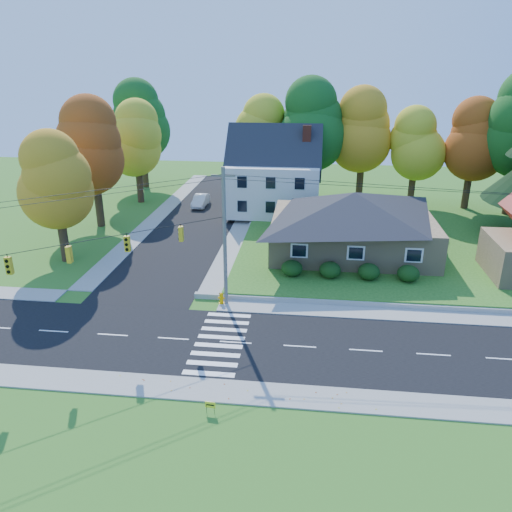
{
  "coord_description": "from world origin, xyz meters",
  "views": [
    {
      "loc": [
        4.41,
        -26.73,
        16.35
      ],
      "look_at": [
        0.34,
        8.0,
        2.75
      ],
      "focal_mm": 35.0,
      "sensor_mm": 36.0,
      "label": 1
    }
  ],
  "objects": [
    {
      "name": "ground",
      "position": [
        0.0,
        0.0,
        0.0
      ],
      "size": [
        120.0,
        120.0,
        0.0
      ],
      "primitive_type": "plane",
      "color": "#3D7923"
    },
    {
      "name": "road_main",
      "position": [
        0.0,
        0.0,
        0.01
      ],
      "size": [
        90.0,
        8.0,
        0.02
      ],
      "primitive_type": "cube",
      "color": "black",
      "rests_on": "ground"
    },
    {
      "name": "road_cross",
      "position": [
        -8.0,
        26.0,
        0.01
      ],
      "size": [
        8.0,
        44.0,
        0.02
      ],
      "primitive_type": "cube",
      "color": "black",
      "rests_on": "ground"
    },
    {
      "name": "sidewalk_north",
      "position": [
        0.0,
        5.0,
        0.04
      ],
      "size": [
        90.0,
        2.0,
        0.08
      ],
      "primitive_type": "cube",
      "color": "#9C9A90",
      "rests_on": "ground"
    },
    {
      "name": "sidewalk_south",
      "position": [
        0.0,
        -5.0,
        0.04
      ],
      "size": [
        90.0,
        2.0,
        0.08
      ],
      "primitive_type": "cube",
      "color": "#9C9A90",
      "rests_on": "ground"
    },
    {
      "name": "lawn",
      "position": [
        13.0,
        21.0,
        0.25
      ],
      "size": [
        30.0,
        30.0,
        0.5
      ],
      "primitive_type": "cube",
      "color": "#3D7923",
      "rests_on": "ground"
    },
    {
      "name": "ranch_house",
      "position": [
        8.0,
        16.0,
        3.27
      ],
      "size": [
        14.6,
        10.6,
        5.4
      ],
      "color": "tan",
      "rests_on": "lawn"
    },
    {
      "name": "colonial_house",
      "position": [
        0.04,
        28.0,
        4.58
      ],
      "size": [
        10.4,
        8.4,
        9.6
      ],
      "color": "silver",
      "rests_on": "lawn"
    },
    {
      "name": "hedge_row",
      "position": [
        7.5,
        9.8,
        1.14
      ],
      "size": [
        10.7,
        1.7,
        1.27
      ],
      "color": "#163A10",
      "rests_on": "lawn"
    },
    {
      "name": "traffic_infrastructure",
      "position": [
        -0.15,
        1.35,
        5.15
      ],
      "size": [
        38.1,
        10.66,
        10.0
      ],
      "color": "#666059",
      "rests_on": "ground"
    },
    {
      "name": "tree_lot_0",
      "position": [
        -2.0,
        34.0,
        8.31
      ],
      "size": [
        6.72,
        6.72,
        12.51
      ],
      "color": "#3F2A19",
      "rests_on": "lawn"
    },
    {
      "name": "tree_lot_1",
      "position": [
        4.0,
        33.0,
        9.61
      ],
      "size": [
        7.84,
        7.84,
        14.6
      ],
      "color": "#3F2A19",
      "rests_on": "lawn"
    },
    {
      "name": "tree_lot_2",
      "position": [
        10.0,
        34.0,
        8.96
      ],
      "size": [
        7.28,
        7.28,
        13.56
      ],
      "color": "#3F2A19",
      "rests_on": "lawn"
    },
    {
      "name": "tree_lot_3",
      "position": [
        16.0,
        33.0,
        7.65
      ],
      "size": [
        6.16,
        6.16,
        11.47
      ],
      "color": "#3F2A19",
      "rests_on": "lawn"
    },
    {
      "name": "tree_lot_4",
      "position": [
        22.0,
        32.0,
        8.31
      ],
      "size": [
        6.72,
        6.72,
        12.51
      ],
      "color": "#3F2A19",
      "rests_on": "lawn"
    },
    {
      "name": "tree_west_0",
      "position": [
        -17.0,
        12.0,
        7.15
      ],
      "size": [
        6.16,
        6.16,
        11.47
      ],
      "color": "#3F2A19",
      "rests_on": "ground"
    },
    {
      "name": "tree_west_1",
      "position": [
        -18.0,
        22.0,
        8.46
      ],
      "size": [
        7.28,
        7.28,
        13.56
      ],
      "color": "#3F2A19",
      "rests_on": "ground"
    },
    {
      "name": "tree_west_2",
      "position": [
        -17.0,
        32.0,
        7.81
      ],
      "size": [
        6.72,
        6.72,
        12.51
      ],
      "color": "#3F2A19",
      "rests_on": "ground"
    },
    {
      "name": "tree_west_3",
      "position": [
        -19.0,
        40.0,
        9.11
      ],
      "size": [
        7.84,
        7.84,
        14.6
      ],
      "color": "#3F2A19",
      "rests_on": "ground"
    },
    {
      "name": "white_car",
      "position": [
        -9.11,
        30.8,
        0.72
      ],
      "size": [
        1.5,
        4.26,
        1.4
      ],
      "primitive_type": "imported",
      "rotation": [
        0.0,
        0.0,
        -0.0
      ],
      "color": "silver",
      "rests_on": "road_cross"
    },
    {
      "name": "fire_hydrant",
      "position": [
        -1.84,
        5.16,
        0.43
      ],
      "size": [
        0.51,
        0.4,
        0.9
      ],
      "color": "#FBA600",
      "rests_on": "ground"
    },
    {
      "name": "yard_sign",
      "position": [
        -0.22,
        -6.77,
        0.48
      ],
      "size": [
        0.54,
        0.07,
        0.67
      ],
      "color": "black",
      "rests_on": "ground"
    }
  ]
}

